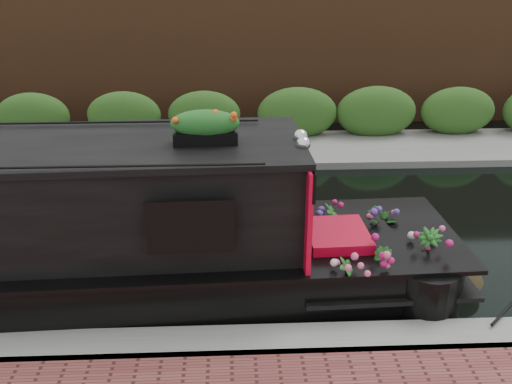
{
  "coord_description": "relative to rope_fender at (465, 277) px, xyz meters",
  "views": [
    {
      "loc": [
        0.6,
        -9.05,
        4.79
      ],
      "look_at": [
        0.98,
        -0.6,
        1.06
      ],
      "focal_mm": 40.0,
      "sensor_mm": 36.0,
      "label": 1
    }
  ],
  "objects": [
    {
      "name": "ground",
      "position": [
        -4.05,
        1.92,
        -0.2
      ],
      "size": [
        80.0,
        80.0,
        0.0
      ],
      "primitive_type": "plane",
      "color": "black",
      "rests_on": "ground"
    },
    {
      "name": "near_bank_coping",
      "position": [
        -4.05,
        -1.38,
        -0.2
      ],
      "size": [
        40.0,
        0.6,
        0.5
      ],
      "primitive_type": "cube",
      "color": "gray",
      "rests_on": "ground"
    },
    {
      "name": "far_bank_path",
      "position": [
        -4.05,
        6.12,
        -0.2
      ],
      "size": [
        40.0,
        2.4,
        0.34
      ],
      "primitive_type": "cube",
      "color": "slate",
      "rests_on": "ground"
    },
    {
      "name": "far_hedge",
      "position": [
        -4.05,
        7.02,
        -0.2
      ],
      "size": [
        40.0,
        1.1,
        2.8
      ],
      "primitive_type": "cube",
      "color": "#2A541C",
      "rests_on": "ground"
    },
    {
      "name": "far_brick_wall",
      "position": [
        -4.05,
        9.12,
        -0.2
      ],
      "size": [
        40.0,
        1.0,
        8.0
      ],
      "primitive_type": "cube",
      "color": "brown",
      "rests_on": "ground"
    },
    {
      "name": "rope_fender",
      "position": [
        0.0,
        0.0,
        0.0
      ],
      "size": [
        0.4,
        0.43,
        0.4
      ],
      "primitive_type": "cylinder",
      "rotation": [
        1.57,
        0.0,
        0.0
      ],
      "color": "olive",
      "rests_on": "ground"
    }
  ]
}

